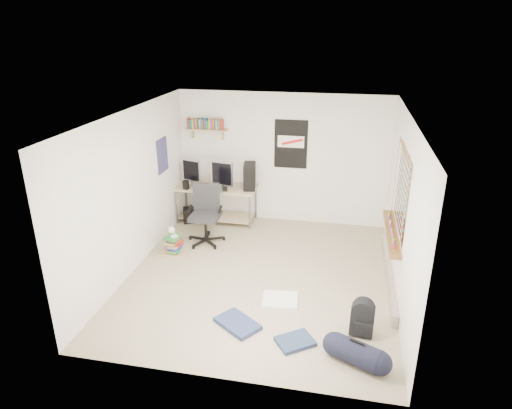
% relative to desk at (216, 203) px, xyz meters
% --- Properties ---
extents(floor, '(4.00, 4.50, 0.01)m').
position_rel_desk_xyz_m(floor, '(1.25, -1.93, -0.37)').
color(floor, gray).
rests_on(floor, ground).
extents(ceiling, '(4.00, 4.50, 0.01)m').
position_rel_desk_xyz_m(ceiling, '(1.25, -1.93, 2.14)').
color(ceiling, white).
rests_on(ceiling, ground).
extents(back_wall, '(4.00, 0.01, 2.50)m').
position_rel_desk_xyz_m(back_wall, '(1.25, 0.32, 0.89)').
color(back_wall, silver).
rests_on(back_wall, ground).
extents(left_wall, '(0.01, 4.50, 2.50)m').
position_rel_desk_xyz_m(left_wall, '(-0.76, -1.93, 0.89)').
color(left_wall, silver).
rests_on(left_wall, ground).
extents(right_wall, '(0.01, 4.50, 2.50)m').
position_rel_desk_xyz_m(right_wall, '(3.25, -1.93, 0.89)').
color(right_wall, silver).
rests_on(right_wall, ground).
extents(desk, '(1.73, 1.28, 0.72)m').
position_rel_desk_xyz_m(desk, '(0.00, 0.00, 0.00)').
color(desk, '#C8BD8B').
rests_on(desk, floor).
extents(monitor_left, '(0.40, 0.20, 0.43)m').
position_rel_desk_xyz_m(monitor_left, '(-0.44, -0.14, 0.57)').
color(monitor_left, '#AEADB3').
rests_on(monitor_left, desk).
extents(monitor_right, '(0.44, 0.18, 0.47)m').
position_rel_desk_xyz_m(monitor_right, '(0.20, -0.27, 0.59)').
color(monitor_right, '#9C9B9F').
rests_on(monitor_right, desk).
extents(pc_tower, '(0.29, 0.48, 0.48)m').
position_rel_desk_xyz_m(pc_tower, '(0.66, 0.03, 0.59)').
color(pc_tower, black).
rests_on(pc_tower, desk).
extents(keyboard, '(0.44, 0.27, 0.02)m').
position_rel_desk_xyz_m(keyboard, '(-0.08, -0.29, 0.37)').
color(keyboard, black).
rests_on(keyboard, desk).
extents(speaker_left, '(0.11, 0.11, 0.18)m').
position_rel_desk_xyz_m(speaker_left, '(-0.50, -0.29, 0.45)').
color(speaker_left, black).
rests_on(speaker_left, desk).
extents(speaker_right, '(0.12, 0.12, 0.18)m').
position_rel_desk_xyz_m(speaker_right, '(0.25, -0.25, 0.45)').
color(speaker_right, black).
rests_on(speaker_right, desk).
extents(office_chair, '(0.79, 0.79, 1.06)m').
position_rel_desk_xyz_m(office_chair, '(0.08, -0.97, 0.13)').
color(office_chair, '#262628').
rests_on(office_chair, floor).
extents(wall_shelf, '(0.80, 0.22, 0.24)m').
position_rel_desk_xyz_m(wall_shelf, '(-0.20, 0.21, 1.42)').
color(wall_shelf, tan).
rests_on(wall_shelf, back_wall).
extents(poster_back_wall, '(0.62, 0.03, 0.92)m').
position_rel_desk_xyz_m(poster_back_wall, '(1.40, 0.30, 1.19)').
color(poster_back_wall, black).
rests_on(poster_back_wall, back_wall).
extents(poster_left_wall, '(0.02, 0.42, 0.60)m').
position_rel_desk_xyz_m(poster_left_wall, '(-0.74, -0.73, 1.14)').
color(poster_left_wall, navy).
rests_on(poster_left_wall, left_wall).
extents(window, '(0.10, 1.50, 1.26)m').
position_rel_desk_xyz_m(window, '(3.20, -1.63, 1.08)').
color(window, brown).
rests_on(window, right_wall).
extents(baseboard_heater, '(0.08, 2.50, 0.18)m').
position_rel_desk_xyz_m(baseboard_heater, '(3.20, -1.63, -0.28)').
color(baseboard_heater, '#B7B2A8').
rests_on(baseboard_heater, floor).
extents(backpack, '(0.31, 0.26, 0.39)m').
position_rel_desk_xyz_m(backpack, '(2.77, -3.07, -0.16)').
color(backpack, black).
rests_on(backpack, floor).
extents(duffel_bag, '(0.38, 0.38, 0.56)m').
position_rel_desk_xyz_m(duffel_bag, '(2.71, -3.63, -0.22)').
color(duffel_bag, black).
rests_on(duffel_bag, floor).
extents(tshirt, '(0.53, 0.46, 0.04)m').
position_rel_desk_xyz_m(tshirt, '(1.66, -2.55, -0.34)').
color(tshirt, white).
rests_on(tshirt, floor).
extents(jeans_a, '(0.68, 0.63, 0.06)m').
position_rel_desk_xyz_m(jeans_a, '(1.20, -3.22, -0.33)').
color(jeans_a, navy).
rests_on(jeans_a, floor).
extents(jeans_b, '(0.55, 0.52, 0.05)m').
position_rel_desk_xyz_m(jeans_b, '(1.98, -3.42, -0.34)').
color(jeans_b, '#22304E').
rests_on(jeans_b, floor).
extents(book_stack, '(0.50, 0.42, 0.33)m').
position_rel_desk_xyz_m(book_stack, '(-0.33, -1.47, -0.22)').
color(book_stack, brown).
rests_on(book_stack, floor).
extents(desk_lamp, '(0.18, 0.23, 0.20)m').
position_rel_desk_xyz_m(desk_lamp, '(-0.31, -1.49, 0.02)').
color(desk_lamp, white).
rests_on(desk_lamp, book_stack).
extents(subwoofer, '(0.32, 0.32, 0.28)m').
position_rel_desk_xyz_m(subwoofer, '(-0.50, -0.17, -0.22)').
color(subwoofer, black).
rests_on(subwoofer, floor).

